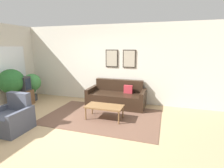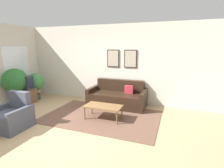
# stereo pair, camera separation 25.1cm
# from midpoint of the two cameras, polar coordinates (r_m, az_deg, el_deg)

# --- Properties ---
(ground_plane) EXTENTS (16.00, 16.00, 0.00)m
(ground_plane) POSITION_cam_midpoint_polar(r_m,az_deg,el_deg) (4.53, -13.87, -13.81)
(ground_plane) COLOR tan
(area_rug) EXTENTS (3.19, 2.05, 0.01)m
(area_rug) POSITION_cam_midpoint_polar(r_m,az_deg,el_deg) (5.06, -1.94, -10.52)
(area_rug) COLOR brown
(area_rug) RESTS_ON ground_plane
(wall_back) EXTENTS (8.00, 0.09, 2.70)m
(wall_back) POSITION_cam_midpoint_polar(r_m,az_deg,el_deg) (6.33, -1.53, 6.68)
(wall_back) COLOR beige
(wall_back) RESTS_ON ground_plane
(couch) EXTENTS (1.89, 0.90, 0.84)m
(couch) POSITION_cam_midpoint_polar(r_m,az_deg,el_deg) (5.86, 3.06, -4.32)
(couch) COLOR black
(couch) RESTS_ON ground_plane
(coffee_table) EXTENTS (1.01, 0.51, 0.38)m
(coffee_table) POSITION_cam_midpoint_polar(r_m,az_deg,el_deg) (4.78, -1.34, -7.49)
(coffee_table) COLOR brown
(coffee_table) RESTS_ON ground_plane
(tv_stand) EXTENTS (0.67, 0.46, 0.50)m
(tv_stand) POSITION_cam_midpoint_polar(r_m,az_deg,el_deg) (6.81, -25.56, -3.55)
(tv_stand) COLOR brown
(tv_stand) RESTS_ON ground_plane
(tv) EXTENTS (0.64, 0.28, 0.47)m
(tv) POSITION_cam_midpoint_polar(r_m,az_deg,el_deg) (6.70, -25.92, 0.47)
(tv) COLOR #2D2D33
(tv) RESTS_ON tv_stand
(armchair) EXTENTS (0.77, 0.76, 0.86)m
(armchair) POSITION_cam_midpoint_polar(r_m,az_deg,el_deg) (4.88, -28.52, -9.40)
(armchair) COLOR #474C5B
(armchair) RESTS_ON ground_plane
(potted_plant_tall) EXTENTS (0.80, 0.80, 1.24)m
(potted_plant_tall) POSITION_cam_midpoint_polar(r_m,az_deg,el_deg) (6.65, -28.15, 0.76)
(potted_plant_tall) COLOR #935638
(potted_plant_tall) RESTS_ON ground_plane
(potted_plant_by_window) EXTENTS (0.45, 0.45, 0.71)m
(potted_plant_by_window) POSITION_cam_midpoint_polar(r_m,az_deg,el_deg) (7.04, -23.42, -1.32)
(potted_plant_by_window) COLOR beige
(potted_plant_by_window) RESTS_ON ground_plane
(potted_plant_small) EXTENTS (0.63, 0.63, 0.99)m
(potted_plant_small) POSITION_cam_midpoint_polar(r_m,az_deg,el_deg) (7.05, -22.81, 0.43)
(potted_plant_small) COLOR #383D42
(potted_plant_small) RESTS_ON ground_plane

